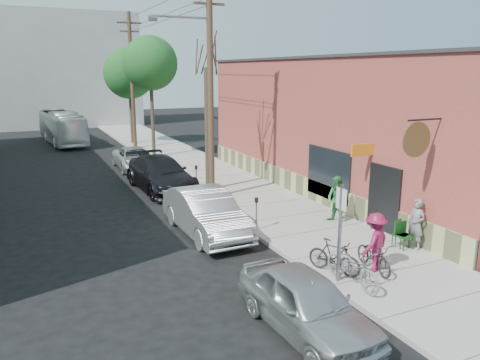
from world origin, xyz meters
name	(u,v)px	position (x,y,z in m)	size (l,w,h in m)	color
ground	(211,252)	(0.00, 0.00, 0.00)	(120.00, 120.00, 0.00)	black
sidewalk	(209,174)	(4.25, 11.00, 0.07)	(4.50, 58.00, 0.15)	#ABA69F
cafe_building	(342,126)	(8.99, 4.99, 3.30)	(6.60, 20.20, 6.61)	#9C4239
end_cap_building	(50,70)	(-2.00, 42.00, 6.00)	(18.00, 8.00, 12.00)	#AEADA9
sign_post	(340,224)	(2.35, -3.83, 1.83)	(0.07, 0.45, 2.80)	slate
parking_meter_near	(256,208)	(2.25, 1.04, 0.98)	(0.14, 0.14, 1.24)	slate
parking_meter_far	(196,174)	(2.25, 7.62, 0.98)	(0.14, 0.14, 1.24)	slate
utility_pole_near	(209,83)	(2.39, 6.04, 5.41)	(3.57, 0.28, 10.00)	#503A28
utility_pole_far	(132,79)	(2.45, 22.09, 5.34)	(1.80, 0.28, 10.00)	#503A28
tree_bare	(207,130)	(2.80, 7.45, 3.13)	(0.24, 0.24, 5.96)	#44392C
tree_leafy_mid	(150,64)	(2.80, 17.84, 6.41)	(3.62, 3.62, 8.09)	#44392C
tree_leafy_far	(129,73)	(2.80, 24.67, 5.74)	(4.06, 4.06, 7.63)	#44392C
patio_chair_a	(401,234)	(5.89, -2.56, 0.59)	(0.50, 0.50, 0.88)	#103B13
patio_chair_b	(404,236)	(5.87, -2.72, 0.59)	(0.50, 0.50, 0.88)	#103B13
patron_grey	(416,224)	(6.18, -2.89, 1.01)	(0.63, 0.41, 1.72)	gray
patron_green	(337,200)	(5.46, 0.45, 1.08)	(0.90, 0.70, 1.85)	#327F43
cyclist	(375,242)	(3.76, -3.69, 1.04)	(1.15, 0.66, 1.78)	maroon
cyclist_bike	(374,256)	(3.76, -3.69, 0.61)	(0.61, 1.74, 0.92)	black
parked_bike_a	(334,257)	(2.58, -3.34, 0.66)	(0.48, 1.68, 1.01)	black
parked_bike_b	(353,267)	(2.55, -4.22, 0.69)	(0.71, 2.05, 1.08)	slate
car_0	(306,303)	(0.23, -5.48, 0.72)	(1.70, 4.22, 1.44)	#A7ABAE
car_1	(206,212)	(0.51, 1.78, 0.84)	(1.77, 5.09, 1.68)	#B6B9BF
car_2	(161,174)	(0.80, 8.94, 0.84)	(2.36, 5.81, 1.69)	black
car_3	(135,159)	(0.80, 14.72, 0.66)	(2.19, 4.76, 1.32)	silver
bus	(62,127)	(-2.36, 27.85, 1.34)	(2.25, 9.61, 2.68)	white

